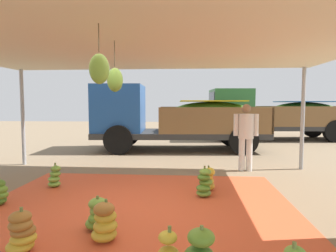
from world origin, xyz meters
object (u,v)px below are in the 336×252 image
banana_bunch_1 (22,233)px  worker_0 (246,132)px  banana_bunch_4 (105,223)px  cargo_truck_far (273,114)px  banana_bunch_0 (55,177)px  banana_bunch_7 (99,215)px  banana_bunch_5 (208,179)px  cargo_truck_main (174,118)px  banana_bunch_9 (204,183)px

banana_bunch_1 → worker_0: (3.36, 4.38, 0.77)m
banana_bunch_4 → cargo_truck_far: 11.98m
banana_bunch_0 → banana_bunch_7: size_ratio=1.07×
banana_bunch_1 → banana_bunch_7: banana_bunch_1 is taller
banana_bunch_1 → worker_0: bearing=52.5°
banana_bunch_4 → banana_bunch_7: (-0.18, 0.31, -0.03)m
worker_0 → banana_bunch_0: bearing=-156.4°
banana_bunch_1 → banana_bunch_5: (2.31, 2.57, -0.00)m
cargo_truck_main → banana_bunch_4: bearing=-93.5°
banana_bunch_5 → worker_0: bearing=59.8°
worker_0 → banana_bunch_4: bearing=-121.4°
banana_bunch_1 → banana_bunch_4: bearing=20.3°
banana_bunch_5 → banana_bunch_4: bearing=-122.4°
banana_bunch_7 → banana_bunch_5: bearing=50.3°
banana_bunch_1 → banana_bunch_7: 0.95m
banana_bunch_7 → cargo_truck_main: 7.14m
banana_bunch_0 → banana_bunch_1: banana_bunch_1 is taller
banana_bunch_5 → cargo_truck_far: bearing=67.2°
banana_bunch_9 → cargo_truck_main: size_ratio=0.09×
banana_bunch_5 → banana_bunch_1: bearing=-132.0°
banana_bunch_0 → cargo_truck_far: size_ratio=0.08×
banana_bunch_9 → cargo_truck_far: size_ratio=0.09×
banana_bunch_1 → cargo_truck_far: cargo_truck_far is taller
banana_bunch_9 → cargo_truck_far: 9.77m
cargo_truck_main → cargo_truck_far: 5.76m
cargo_truck_main → cargo_truck_far: size_ratio=0.97×
cargo_truck_far → worker_0: size_ratio=3.82×
banana_bunch_7 → cargo_truck_far: (5.21, 10.52, 0.99)m
cargo_truck_far → banana_bunch_7: bearing=-116.4°
banana_bunch_5 → worker_0: (1.06, 1.82, 0.77)m
banana_bunch_1 → cargo_truck_main: (1.33, 7.68, 0.98)m
cargo_truck_main → worker_0: size_ratio=3.72×
cargo_truck_main → worker_0: 3.88m
banana_bunch_7 → worker_0: worker_0 is taller
banana_bunch_0 → banana_bunch_7: 2.45m
banana_bunch_7 → worker_0: size_ratio=0.28×
banana_bunch_4 → cargo_truck_far: bearing=65.1°
banana_bunch_4 → worker_0: 4.81m
banana_bunch_4 → banana_bunch_5: bearing=57.6°
banana_bunch_4 → banana_bunch_9: 2.27m
banana_bunch_0 → banana_bunch_9: size_ratio=0.88×
banana_bunch_4 → banana_bunch_5: banana_bunch_4 is taller
banana_bunch_5 → banana_bunch_9: size_ratio=0.87×
banana_bunch_1 → banana_bunch_5: bearing=48.0°
banana_bunch_1 → banana_bunch_7: size_ratio=1.10×
banana_bunch_4 → banana_bunch_9: banana_bunch_9 is taller
cargo_truck_far → worker_0: (-2.56, -6.78, -0.21)m
banana_bunch_4 → banana_bunch_7: 0.36m
banana_bunch_7 → cargo_truck_main: size_ratio=0.07×
banana_bunch_4 → cargo_truck_main: (0.44, 7.35, 0.97)m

